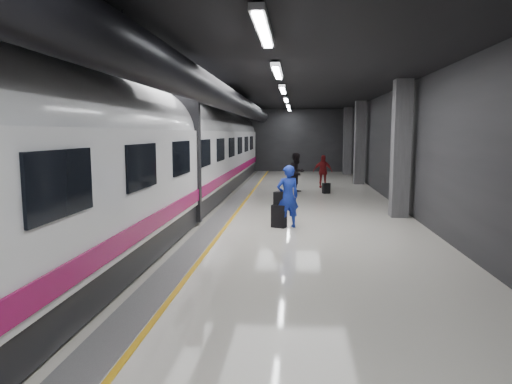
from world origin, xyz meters
name	(u,v)px	position (x,y,z in m)	size (l,w,h in m)	color
ground	(258,226)	(0.00, 0.00, 0.00)	(40.00, 40.00, 0.00)	silver
platform_hall	(251,109)	(-0.29, 0.96, 3.54)	(10.02, 40.02, 4.51)	black
train	(151,157)	(-3.25, 0.00, 2.07)	(3.05, 38.00, 4.05)	black
traveler_main	(288,197)	(0.89, -0.09, 0.92)	(0.67, 0.44, 1.85)	#1A22C9
suitcase_main	(279,216)	(0.64, -0.12, 0.34)	(0.41, 0.26, 0.68)	black
shoulder_bag	(278,198)	(0.61, -0.09, 0.87)	(0.28, 0.15, 0.38)	black
traveler_far_a	(297,173)	(1.15, 8.10, 0.93)	(0.91, 0.71, 1.86)	black
traveler_far_b	(323,171)	(2.48, 10.09, 0.83)	(0.98, 0.41, 1.67)	maroon
suitcase_far	(326,188)	(2.52, 7.74, 0.24)	(0.33, 0.21, 0.48)	black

